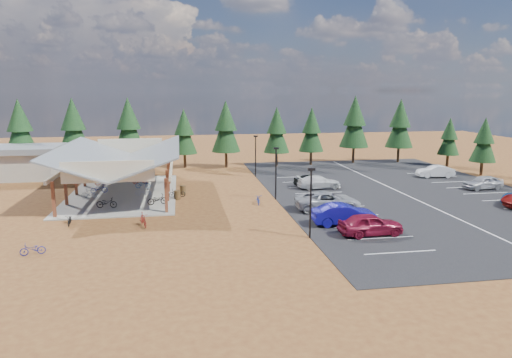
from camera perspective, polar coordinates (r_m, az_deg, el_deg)
name	(u,v)px	position (r m, az deg, el deg)	size (l,w,h in m)	color
ground	(227,207)	(42.05, -3.65, -3.47)	(140.00, 140.00, 0.00)	brown
asphalt_lot	(400,192)	(50.12, 17.52, -1.58)	(27.00, 44.00, 0.04)	black
concrete_pad	(124,193)	(49.02, -16.23, -1.74)	(10.60, 18.60, 0.10)	gray
bike_pavilion	(122,157)	(48.35, -16.46, 2.62)	(11.65, 19.40, 4.97)	brown
outbuilding	(14,162)	(62.41, -28.03, 1.91)	(11.00, 7.00, 3.90)	#ADA593
lamp_post_0	(311,198)	(32.70, 6.86, -2.36)	(0.50, 0.25, 5.14)	black
lamp_post_1	(276,170)	(44.11, 2.51, 1.18)	(0.50, 0.25, 5.14)	black
lamp_post_2	(256,153)	(55.77, -0.05, 3.26)	(0.50, 0.25, 5.14)	black
trash_bin_0	(177,195)	(45.22, -9.81, -1.99)	(0.60, 0.60, 0.90)	#49341A
trash_bin_1	(183,190)	(47.34, -9.13, -1.39)	(0.60, 0.60, 0.90)	#49341A
pine_0	(20,127)	(66.47, -27.43, 5.74)	(4.09, 4.09, 9.52)	#382314
pine_1	(73,126)	(65.04, -21.87, 6.15)	(4.13, 4.13, 9.62)	#382314
pine_2	(129,125)	(63.83, -15.64, 6.47)	(4.14, 4.14, 9.65)	#382314
pine_3	(184,132)	(63.34, -8.98, 5.84)	(3.48, 3.48, 8.10)	#382314
pine_4	(226,127)	(62.73, -3.80, 6.51)	(3.94, 3.94, 9.19)	#382314
pine_5	(277,130)	(63.42, 2.60, 6.11)	(3.58, 3.58, 8.34)	#382314
pine_6	(311,130)	(65.34, 6.95, 6.11)	(3.52, 3.52, 8.21)	#382314
pine_7	(355,122)	(68.13, 12.22, 6.98)	(4.22, 4.22, 9.83)	#382314
pine_8	(400,124)	(70.49, 17.55, 6.60)	(4.01, 4.01, 9.33)	#382314
pine_12	(484,140)	(63.38, 26.62, 4.36)	(3.12, 3.12, 7.27)	#382314
pine_13	(449,137)	(69.25, 23.01, 4.88)	(2.93, 2.93, 6.82)	#382314
bike_0	(107,203)	(43.15, -18.17, -2.83)	(0.65, 1.85, 0.97)	black
bike_1	(89,193)	(47.66, -20.11, -1.70)	(0.44, 1.54, 0.93)	#9C9FA4
bike_2	(99,189)	(49.71, -19.03, -1.15)	(0.59, 1.69, 0.89)	navy
bike_3	(103,180)	(53.60, -18.58, -0.16)	(0.52, 1.83, 1.10)	#9D3520
bike_4	(157,199)	(43.19, -12.23, -2.51)	(0.64, 1.85, 0.97)	black
bike_5	(143,191)	(47.38, -13.96, -1.43)	(0.43, 1.52, 0.91)	#9799A0
bike_6	(143,184)	(50.78, -13.96, -0.65)	(0.56, 1.61, 0.85)	#184B90
bike_7	(140,179)	(53.08, -14.27, -0.05)	(0.49, 1.75, 1.05)	maroon
bike_8	(70,220)	(39.15, -22.27, -4.75)	(0.55, 1.59, 0.83)	black
bike_10	(33,249)	(33.17, -26.14, -7.86)	(0.54, 1.54, 0.81)	navy
bike_11	(143,220)	(36.88, -13.91, -4.96)	(0.52, 1.83, 1.10)	maroon
bike_14	(258,199)	(42.76, 0.28, -2.55)	(0.63, 1.80, 0.94)	navy
bike_16	(177,193)	(46.18, -9.83, -1.75)	(0.57, 1.63, 0.85)	black
car_0	(370,224)	(34.63, 14.12, -5.50)	(1.91, 4.74, 1.62)	maroon
car_1	(344,214)	(36.76, 10.92, -4.36)	(1.77, 5.08, 1.67)	#110E87
car_2	(328,201)	(41.05, 8.95, -2.71)	(2.70, 5.86, 1.63)	#9B9CA3
car_3	(319,182)	(49.91, 7.89, -0.38)	(1.94, 4.77, 1.38)	silver
car_4	(312,180)	(50.89, 6.98, -0.15)	(1.60, 3.98, 1.36)	black
car_8	(483,182)	(54.81, 26.51, -0.37)	(1.75, 4.34, 1.48)	#A0A2A8
car_9	(435,171)	(59.93, 21.48, 0.89)	(1.54, 4.42, 1.46)	white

